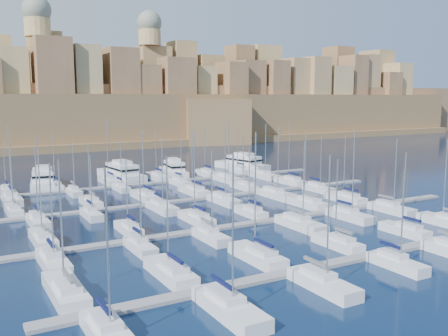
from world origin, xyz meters
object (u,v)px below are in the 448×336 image
sailboat_4 (405,230)px  motor_yacht_d (243,164)px  motor_yacht_b (122,173)px  sailboat_2 (257,255)px  motor_yacht_a (43,179)px  sailboat_0 (66,291)px  motor_yacht_c (174,170)px

sailboat_4 → motor_yacht_d: 72.57m
sailboat_4 → motor_yacht_b: size_ratio=0.67×
sailboat_2 → sailboat_4: size_ratio=1.30×
sailboat_2 → motor_yacht_a: size_ratio=0.94×
sailboat_4 → motor_yacht_d: size_ratio=0.69×
sailboat_2 → motor_yacht_a: 71.33m
motor_yacht_a → sailboat_2: bearing=-78.6°
sailboat_0 → motor_yacht_a: (9.77, 69.77, 0.96)m
motor_yacht_b → motor_yacht_d: size_ratio=1.04×
motor_yacht_b → motor_yacht_c: 13.69m
motor_yacht_d → motor_yacht_b: bearing=179.3°
sailboat_0 → motor_yacht_b: 76.31m
sailboat_2 → sailboat_4: (26.38, -0.81, -0.05)m
motor_yacht_c → sailboat_0: bearing=-122.0°
sailboat_2 → motor_yacht_d: bearing=59.6°
motor_yacht_a → motor_yacht_c: bearing=-2.6°
motor_yacht_a → motor_yacht_d: bearing=0.3°
sailboat_2 → sailboat_4: sailboat_2 is taller
sailboat_2 → sailboat_4: bearing=-1.8°
sailboat_0 → sailboat_4: 50.31m
sailboat_2 → motor_yacht_b: bearing=85.8°
sailboat_4 → motor_yacht_a: size_ratio=0.72×
sailboat_0 → sailboat_2: 23.92m
motor_yacht_c → motor_yacht_d: 22.59m
sailboat_4 → sailboat_0: bearing=178.9°
sailboat_0 → motor_yacht_a: sailboat_0 is taller
motor_yacht_b → motor_yacht_d: bearing=-0.7°
motor_yacht_b → motor_yacht_c: size_ratio=1.32×
sailboat_4 → motor_yacht_a: sailboat_4 is taller
motor_yacht_c → motor_yacht_d: (22.52, 1.80, 0.00)m
sailboat_4 → motor_yacht_d: (14.81, 71.04, 1.00)m
motor_yacht_d → motor_yacht_a: bearing=-179.7°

